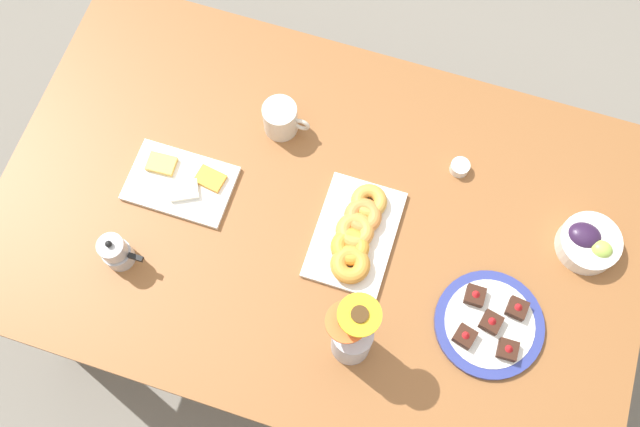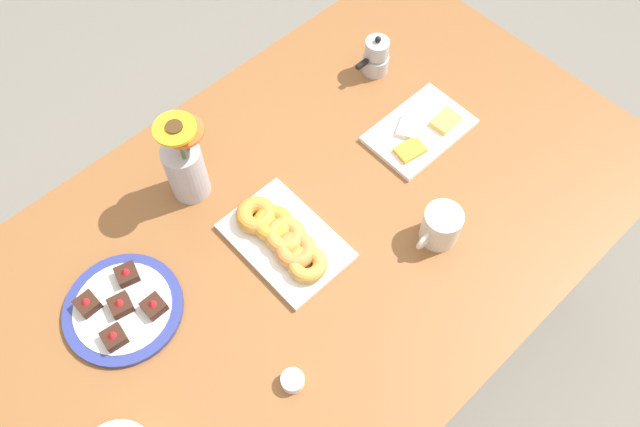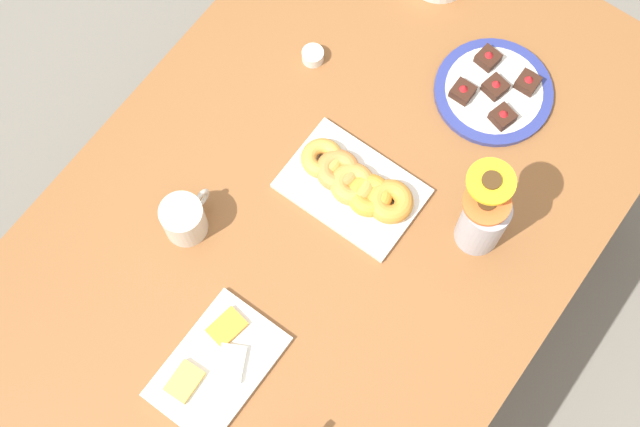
{
  "view_description": "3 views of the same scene",
  "coord_description": "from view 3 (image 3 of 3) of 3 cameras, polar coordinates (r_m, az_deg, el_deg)",
  "views": [
    {
      "loc": [
        0.18,
        -0.56,
        2.39
      ],
      "look_at": [
        0.0,
        0.0,
        0.78
      ],
      "focal_mm": 40.0,
      "sensor_mm": 36.0,
      "label": 1
    },
    {
      "loc": [
        0.47,
        0.51,
        2.01
      ],
      "look_at": [
        0.0,
        0.0,
        0.78
      ],
      "focal_mm": 35.0,
      "sensor_mm": 36.0,
      "label": 2
    },
    {
      "loc": [
        -0.49,
        -0.36,
        2.46
      ],
      "look_at": [
        0.0,
        0.0,
        0.78
      ],
      "focal_mm": 50.0,
      "sensor_mm": 36.0,
      "label": 3
    }
  ],
  "objects": [
    {
      "name": "coffee_mug",
      "position": [
        1.79,
        -8.69,
        -0.33
      ],
      "size": [
        0.12,
        0.09,
        0.09
      ],
      "color": "beige",
      "rests_on": "dining_table"
    },
    {
      "name": "dessert_plate",
      "position": [
        1.96,
        11.06,
        7.71
      ],
      "size": [
        0.26,
        0.26,
        0.05
      ],
      "color": "navy",
      "rests_on": "dining_table"
    },
    {
      "name": "croissant_platter",
      "position": [
        1.82,
        2.26,
        1.84
      ],
      "size": [
        0.19,
        0.29,
        0.05
      ],
      "color": "white",
      "rests_on": "dining_table"
    },
    {
      "name": "jam_cup_honey",
      "position": [
        1.96,
        -0.46,
        10.09
      ],
      "size": [
        0.05,
        0.05,
        0.03
      ],
      "color": "white",
      "rests_on": "dining_table"
    },
    {
      "name": "ground_plane",
      "position": [
        2.53,
        0.0,
        -6.03
      ],
      "size": [
        6.0,
        6.0,
        0.0
      ],
      "primitive_type": "plane",
      "color": "slate"
    },
    {
      "name": "cheese_platter",
      "position": [
        1.75,
        -6.64,
        -9.62
      ],
      "size": [
        0.26,
        0.17,
        0.03
      ],
      "color": "white",
      "rests_on": "dining_table"
    },
    {
      "name": "dining_table",
      "position": [
        1.9,
        0.0,
        -1.29
      ],
      "size": [
        1.6,
        1.0,
        0.74
      ],
      "color": "brown",
      "rests_on": "ground_plane"
    },
    {
      "name": "flower_vase",
      "position": [
        1.75,
        10.39,
        -0.37
      ],
      "size": [
        0.11,
        0.11,
        0.27
      ],
      "color": "#B2B2BC",
      "rests_on": "dining_table"
    }
  ]
}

